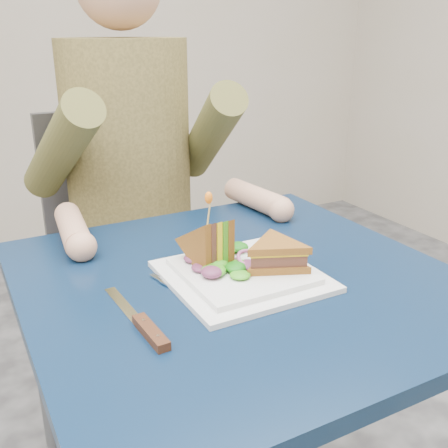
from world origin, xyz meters
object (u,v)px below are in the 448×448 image
sandwich_flat (276,255)px  diner (129,125)px  table (239,315)px  fork (186,292)px  sandwich_upright (209,247)px  plate (242,274)px  knife (145,327)px  chair (125,243)px

sandwich_flat → diner: bearing=95.0°
table → fork: 0.14m
sandwich_flat → sandwich_upright: size_ratio=1.31×
plate → sandwich_upright: (-0.04, 0.04, 0.05)m
sandwich_flat → fork: 0.17m
diner → sandwich_upright: bearing=-94.6°
plate → fork: (-0.11, -0.00, -0.01)m
diner → knife: 0.73m
diner → plate: size_ratio=2.87×
table → fork: fork is taller
plate → fork: plate is taller
diner → knife: diner is taller
chair → knife: (-0.21, -0.79, 0.20)m
table → knife: size_ratio=3.39×
table → chair: bearing=90.0°
table → sandwich_upright: 0.14m
table → plate: size_ratio=2.88×
diner → sandwich_flat: bearing=-85.0°
sandwich_flat → table: bearing=146.5°
table → plate: 0.09m
plate → sandwich_upright: bearing=133.6°
chair → table: bearing=-90.0°
table → knife: (-0.21, -0.09, 0.09)m
table → sandwich_flat: 0.14m
sandwich_upright → knife: 0.22m
diner → knife: bearing=-107.5°
plate → sandwich_upright: size_ratio=1.99×
diner → plate: (-0.00, -0.60, -0.18)m
table → plate: plate is taller
fork → sandwich_upright: bearing=35.4°
diner → plate: diner is taller
diner → sandwich_flat: 0.64m
plate → fork: bearing=-177.8°
knife → plate: bearing=20.7°
table → fork: size_ratio=4.25×
plate → diner: bearing=89.9°
chair → diner: bearing=-90.0°
chair → plate: 0.74m
sandwich_flat → knife: (-0.27, -0.06, -0.04)m
sandwich_upright → fork: sandwich_upright is taller
plate → sandwich_flat: sandwich_flat is taller
diner → plate: 0.62m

